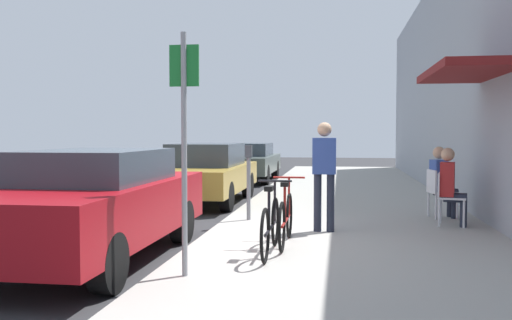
% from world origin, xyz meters
% --- Properties ---
extents(ground_plane, '(60.00, 60.00, 0.00)m').
position_xyz_m(ground_plane, '(0.00, 0.00, 0.00)').
color(ground_plane, '#2D2D30').
extents(sidewalk_slab, '(4.50, 32.00, 0.12)m').
position_xyz_m(sidewalk_slab, '(2.25, 2.00, 0.06)').
color(sidewalk_slab, '#9E9B93').
rests_on(sidewalk_slab, ground_plane).
extents(building_facade, '(1.40, 32.00, 5.80)m').
position_xyz_m(building_facade, '(4.65, 2.00, 2.90)').
color(building_facade, '#999EA8').
rests_on(building_facade, ground_plane).
extents(parked_car_0, '(1.80, 4.40, 1.44)m').
position_xyz_m(parked_car_0, '(-1.10, -0.99, 0.75)').
color(parked_car_0, maroon).
rests_on(parked_car_0, ground_plane).
extents(parked_car_1, '(1.80, 4.40, 1.40)m').
position_xyz_m(parked_car_1, '(-1.10, 5.12, 0.72)').
color(parked_car_1, '#A58433').
rests_on(parked_car_1, ground_plane).
extents(parked_car_2, '(1.80, 4.40, 1.30)m').
position_xyz_m(parked_car_2, '(-1.10, 11.23, 0.69)').
color(parked_car_2, '#47514C').
rests_on(parked_car_2, ground_plane).
extents(parking_meter, '(0.12, 0.10, 1.32)m').
position_xyz_m(parking_meter, '(0.45, 1.94, 0.89)').
color(parking_meter, slate).
rests_on(parking_meter, sidewalk_slab).
extents(street_sign, '(0.32, 0.06, 2.60)m').
position_xyz_m(street_sign, '(0.40, -2.00, 1.64)').
color(street_sign, gray).
rests_on(street_sign, sidewalk_slab).
extents(bicycle_0, '(0.46, 1.71, 0.90)m').
position_xyz_m(bicycle_0, '(1.18, -0.78, 0.48)').
color(bicycle_0, black).
rests_on(bicycle_0, sidewalk_slab).
extents(bicycle_1, '(0.46, 1.71, 0.90)m').
position_xyz_m(bicycle_1, '(1.31, -0.15, 0.48)').
color(bicycle_1, black).
rests_on(bicycle_1, sidewalk_slab).
extents(cafe_chair_0, '(0.53, 0.53, 0.87)m').
position_xyz_m(cafe_chair_0, '(3.80, 1.84, 0.62)').
color(cafe_chair_0, silver).
rests_on(cafe_chair_0, sidewalk_slab).
extents(seated_patron_0, '(0.49, 0.44, 1.29)m').
position_xyz_m(seated_patron_0, '(3.86, 1.83, 0.82)').
color(seated_patron_0, '#232838').
rests_on(seated_patron_0, sidewalk_slab).
extents(cafe_chair_1, '(0.52, 0.52, 0.87)m').
position_xyz_m(cafe_chair_1, '(3.80, 2.68, 0.62)').
color(cafe_chair_1, silver).
rests_on(cafe_chair_1, sidewalk_slab).
extents(seated_patron_1, '(0.48, 0.43, 1.29)m').
position_xyz_m(seated_patron_1, '(3.86, 2.70, 0.82)').
color(seated_patron_1, '#232838').
rests_on(seated_patron_1, sidewalk_slab).
extents(pedestrian_standing, '(0.36, 0.22, 1.70)m').
position_xyz_m(pedestrian_standing, '(1.80, 0.95, 1.12)').
color(pedestrian_standing, '#232838').
rests_on(pedestrian_standing, sidewalk_slab).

